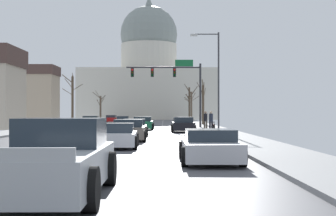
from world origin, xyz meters
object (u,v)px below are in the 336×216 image
Objects in this scene: street_lamp_right at (215,73)px; sedan_near_02 at (134,128)px; sedan_near_01 at (183,125)px; sedan_near_05 at (210,147)px; bicycle_parked at (214,128)px; pedestrian_00 at (211,120)px; sedan_near_04 at (118,136)px; pickup_truck_near_06 at (56,161)px; sedan_oncoming_02 at (111,119)px; pedestrian_01 at (206,119)px; sedan_near_03 at (129,131)px; sedan_oncoming_00 at (91,122)px; signal_gantry at (174,78)px; sedan_near_00 at (143,124)px; sedan_oncoming_01 at (123,120)px.

sedan_near_02 is (-6.25, -3.97, -4.32)m from street_lamp_right.
sedan_near_01 is 0.92× the size of sedan_near_05.
sedan_near_05 is 23.05m from bicycle_parked.
pedestrian_00 is at bearing 91.82° from street_lamp_right.
sedan_near_02 is at bearing 89.63° from sedan_near_04.
pickup_truck_near_06 reaches higher than sedan_oncoming_02.
pedestrian_01 is 0.94× the size of bicycle_parked.
sedan_near_03 is 54.32m from sedan_oncoming_02.
street_lamp_right reaches higher than sedan_oncoming_00.
signal_gantry reaches higher than sedan_oncoming_00.
sedan_oncoming_02 is at bearing 90.41° from sedan_oncoming_00.
sedan_near_00 is at bearing -58.01° from sedan_oncoming_00.
pedestrian_01 reaches higher than pickup_truck_near_06.
sedan_oncoming_00 reaches higher than sedan_near_04.
sedan_near_03 is 17.12m from pedestrian_01.
street_lamp_right is at bearing 83.94° from sedan_near_05.
sedan_oncoming_01 is at bearing -77.36° from sedan_oncoming_02.
signal_gantry reaches higher than sedan_near_04.
sedan_near_00 is at bearing 123.90° from sedan_near_01.
sedan_oncoming_02 is (-6.71, 59.66, 0.01)m from sedan_near_04.
street_lamp_right is 4.60m from pedestrian_00.
sedan_near_02 is 1.00× the size of sedan_oncoming_00.
pedestrian_01 reaches higher than sedan_near_03.
sedan_near_01 reaches higher than sedan_oncoming_02.
bicycle_parked is at bearing -56.94° from sedan_oncoming_00.
pedestrian_00 is (2.38, -0.41, 0.45)m from sedan_near_01.
sedan_near_00 reaches higher than sedan_near_02.
sedan_near_00 reaches higher than sedan_oncoming_00.
sedan_near_01 is at bearing 170.27° from pedestrian_00.
pedestrian_00 is at bearing 84.71° from sedan_near_05.
signal_gantry is 19.16m from sedan_oncoming_01.
sedan_near_03 is 0.83× the size of pickup_truck_near_06.
sedan_oncoming_01 is at bearing 96.25° from sedan_near_02.
sedan_near_03 is at bearing -115.40° from pedestrian_00.
street_lamp_right reaches higher than sedan_oncoming_01.
sedan_near_04 is at bearing 118.18° from sedan_near_05.
sedan_near_00 reaches higher than sedan_oncoming_01.
sedan_near_01 is at bearing 83.44° from pickup_truck_near_06.
sedan_near_03 reaches higher than sedan_oncoming_00.
street_lamp_right is 23.49m from sedan_oncoming_00.
pickup_truck_near_06 is (-3.81, -33.11, 0.11)m from sedan_near_01.
sedan_near_02 is 0.83× the size of pickup_truck_near_06.
sedan_near_02 is 6.37m from sedan_near_03.
sedan_near_00 is at bearing 96.64° from sedan_near_05.
pickup_truck_near_06 is (-3.20, -42.62, -4.56)m from signal_gantry.
sedan_near_04 reaches higher than sedan_oncoming_01.
sedan_oncoming_01 is (-3.67, 59.86, -0.17)m from pickup_truck_near_06.
sedan_oncoming_01 is (-3.69, 33.68, -0.03)m from sedan_near_02.
sedan_oncoming_02 is at bearing 95.25° from pickup_truck_near_06.
sedan_oncoming_00 is at bearing 102.72° from sedan_near_03.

